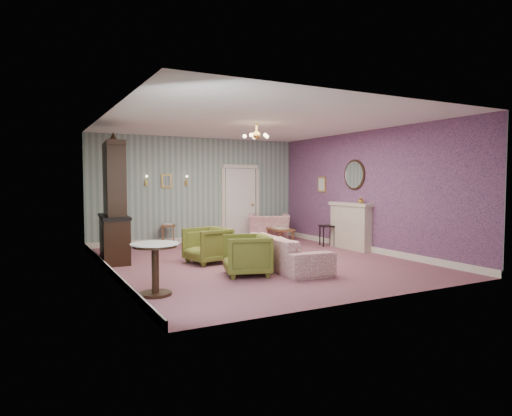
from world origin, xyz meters
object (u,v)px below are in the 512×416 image
pedestal_table (155,269)px  side_table_black (327,236)px  olive_chair_b (258,250)px  coffee_table (280,236)px  fireplace (350,226)px  sofa_chintz (287,246)px  dresser (113,198)px  olive_chair_c (207,243)px  wingback_chair (269,223)px  olive_chair_a (247,253)px

pedestal_table → side_table_black: bearing=28.5°
olive_chair_b → coffee_table: 3.36m
fireplace → sofa_chintz: bearing=-153.3°
fireplace → pedestal_table: 5.94m
dresser → side_table_black: size_ratio=4.88×
sofa_chintz → coffee_table: (1.63, 2.95, -0.21)m
side_table_black → olive_chair_c: bearing=-167.7°
dresser → side_table_black: dresser is taller
olive_chair_c → wingback_chair: size_ratio=0.71×
olive_chair_b → pedestal_table: (-2.34, -1.17, 0.05)m
fireplace → coffee_table: size_ratio=1.67×
olive_chair_c → coffee_table: size_ratio=0.97×
sofa_chintz → coffee_table: bearing=-24.8°
wingback_chair → fireplace: 2.57m
olive_chair_b → pedestal_table: bearing=-66.5°
fireplace → pedestal_table: fireplace is taller
coffee_table → olive_chair_c: bearing=-148.4°
coffee_table → sofa_chintz: bearing=-119.0°
side_table_black → sofa_chintz: bearing=-140.9°
olive_chair_a → pedestal_table: olive_chair_a is taller
olive_chair_c → sofa_chintz: size_ratio=0.37×
olive_chair_a → fireplace: (3.68, 1.57, 0.18)m
olive_chair_b → olive_chair_a: bearing=-46.6°
dresser → wingback_chair: bearing=21.4°
olive_chair_b → wingback_chair: 4.05m
wingback_chair → olive_chair_c: bearing=69.1°
fireplace → side_table_black: bearing=107.3°
dresser → fireplace: (5.51, -1.06, -0.75)m
dresser → coffee_table: (4.43, 0.52, -1.12)m
olive_chair_a → olive_chair_c: bearing=-156.0°
dresser → fireplace: size_ratio=1.90×
sofa_chintz → side_table_black: bearing=-46.7°
olive_chair_a → dresser: 3.34m
coffee_table → side_table_black: bearing=-46.5°
olive_chair_c → sofa_chintz: sofa_chintz is taller
olive_chair_b → wingback_chair: (2.18, 3.41, 0.16)m
sofa_chintz → dresser: (-2.80, 2.42, 0.91)m
olive_chair_a → olive_chair_c: size_ratio=1.00×
wingback_chair → pedestal_table: 6.43m
wingback_chair → pedestal_table: size_ratio=1.47×
dresser → olive_chair_b: bearing=-36.7°
olive_chair_c → sofa_chintz: (1.15, -1.24, 0.02)m
coffee_table → dresser: bearing=-173.3°
olive_chair_c → pedestal_table: 2.66m
olive_chair_c → wingback_chair: bearing=120.2°
olive_chair_a → olive_chair_b: size_ratio=1.17×
side_table_black → pedestal_table: bearing=-151.5°
side_table_black → olive_chair_a: bearing=-147.1°
olive_chair_b → dresser: 3.30m
olive_chair_c → side_table_black: size_ratio=1.49×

